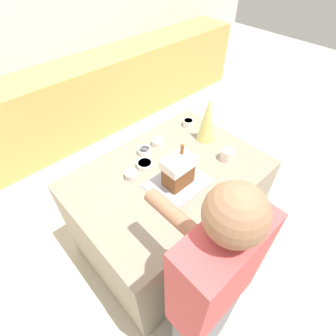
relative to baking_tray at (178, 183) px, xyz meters
name	(u,v)px	position (x,y,z in m)	size (l,w,h in m)	color
ground_plane	(169,238)	(0.02, 0.11, -0.90)	(12.00, 12.00, 0.00)	beige
wall_back	(21,34)	(0.02, 2.48, 0.40)	(8.00, 0.05, 2.60)	white
back_cabinet_block	(57,111)	(0.02, 2.16, -0.43)	(6.00, 0.60, 0.95)	tan
kitchen_island	(169,210)	(0.02, 0.11, -0.45)	(1.41, 1.00, 0.90)	gray
baking_tray	(178,183)	(0.00, 0.00, 0.00)	(0.41, 0.32, 0.01)	#9E9EA8
gingerbread_house	(178,171)	(0.00, 0.00, 0.12)	(0.21, 0.15, 0.30)	brown
decorative_tree	(207,119)	(0.52, 0.20, 0.19)	(0.14, 0.14, 0.39)	#DBD675
candy_bowl_behind_tray	(145,151)	(0.03, 0.40, 0.02)	(0.11, 0.11, 0.04)	white
candy_bowl_far_right	(145,164)	(-0.06, 0.29, 0.02)	(0.12, 0.12, 0.04)	white
candy_bowl_near_tray_left	(158,142)	(0.18, 0.41, 0.02)	(0.10, 0.10, 0.05)	white
candy_bowl_near_tray_right	(132,175)	(-0.20, 0.27, 0.02)	(0.09, 0.09, 0.05)	silver
candy_bowl_front_corner	(188,123)	(0.55, 0.43, 0.03)	(0.09, 0.09, 0.05)	white
mug	(227,155)	(0.45, -0.08, 0.04)	(0.10, 0.10, 0.09)	white
person	(210,295)	(-0.40, -0.64, -0.03)	(0.44, 0.55, 1.69)	slate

